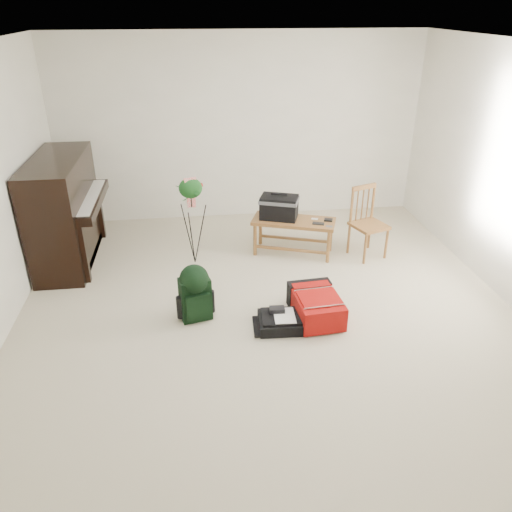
{
  "coord_description": "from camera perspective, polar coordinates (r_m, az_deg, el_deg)",
  "views": [
    {
      "loc": [
        -0.67,
        -4.07,
        2.81
      ],
      "look_at": [
        -0.09,
        0.35,
        0.53
      ],
      "focal_mm": 35.0,
      "sensor_mm": 36.0,
      "label": 1
    }
  ],
  "objects": [
    {
      "name": "floor",
      "position": [
        4.99,
        1.6,
        -7.16
      ],
      "size": [
        5.0,
        5.5,
        0.01
      ],
      "primitive_type": "cube",
      "color": "beige",
      "rests_on": "ground"
    },
    {
      "name": "ceiling",
      "position": [
        4.14,
        2.08,
        22.79
      ],
      "size": [
        5.0,
        5.5,
        0.01
      ],
      "primitive_type": "cube",
      "color": "white",
      "rests_on": "wall_back"
    },
    {
      "name": "wall_back",
      "position": [
        7.03,
        -1.83,
        14.29
      ],
      "size": [
        5.0,
        0.04,
        2.5
      ],
      "primitive_type": "cube",
      "color": "white",
      "rests_on": "floor"
    },
    {
      "name": "piano",
      "position": [
        6.27,
        -20.96,
        4.63
      ],
      "size": [
        0.71,
        1.5,
        1.25
      ],
      "color": "black",
      "rests_on": "floor"
    },
    {
      "name": "bench",
      "position": [
        6.03,
        3.14,
        4.96
      ],
      "size": [
        1.07,
        0.71,
        0.77
      ],
      "rotation": [
        0.0,
        0.0,
        -0.35
      ],
      "color": "#996432",
      "rests_on": "floor"
    },
    {
      "name": "dining_chair",
      "position": [
        6.18,
        12.72,
        3.69
      ],
      "size": [
        0.48,
        0.48,
        0.87
      ],
      "rotation": [
        0.0,
        0.0,
        0.35
      ],
      "color": "#996432",
      "rests_on": "floor"
    },
    {
      "name": "red_suitcase",
      "position": [
        5.0,
        6.76,
        -5.36
      ],
      "size": [
        0.47,
        0.66,
        0.27
      ],
      "rotation": [
        0.0,
        0.0,
        0.07
      ],
      "color": "#AD070F",
      "rests_on": "floor"
    },
    {
      "name": "black_duffel",
      "position": [
        4.84,
        2.99,
        -7.43
      ],
      "size": [
        0.47,
        0.38,
        0.19
      ],
      "rotation": [
        0.0,
        0.0,
        -0.06
      ],
      "color": "black",
      "rests_on": "floor"
    },
    {
      "name": "green_backpack",
      "position": [
        4.86,
        -7.0,
        -3.9
      ],
      "size": [
        0.33,
        0.3,
        0.58
      ],
      "rotation": [
        0.0,
        0.0,
        0.23
      ],
      "color": "black",
      "rests_on": "floor"
    },
    {
      "name": "flower_stand",
      "position": [
        5.84,
        -7.26,
        3.93
      ],
      "size": [
        0.42,
        0.42,
        1.09
      ],
      "rotation": [
        0.0,
        0.0,
        0.28
      ],
      "color": "black",
      "rests_on": "floor"
    }
  ]
}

